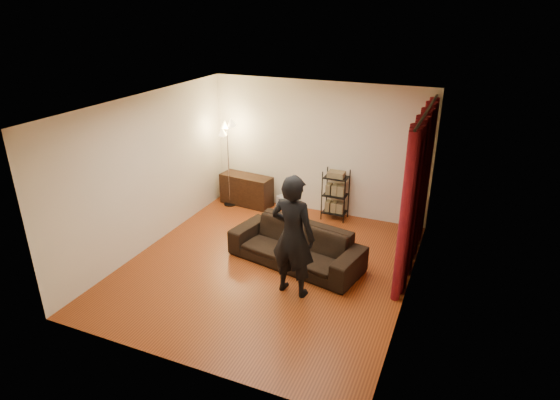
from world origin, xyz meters
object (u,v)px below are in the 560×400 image
at_px(wire_shelf, 335,195).
at_px(floor_lamp, 229,164).
at_px(person, 293,236).
at_px(storage_boxes, 285,202).
at_px(media_cabinet, 247,190).
at_px(sofa, 296,245).

relative_size(wire_shelf, floor_lamp, 0.56).
bearing_deg(person, storage_boxes, -59.23).
relative_size(media_cabinet, wire_shelf, 1.10).
distance_m(sofa, person, 1.05).
bearing_deg(media_cabinet, storage_boxes, 13.09).
height_order(storage_boxes, wire_shelf, wire_shelf).
bearing_deg(storage_boxes, media_cabinet, -173.04).
relative_size(sofa, media_cabinet, 2.00).
bearing_deg(floor_lamp, storage_boxes, 12.86).
height_order(storage_boxes, floor_lamp, floor_lamp).
bearing_deg(media_cabinet, sofa, -39.32).
xyz_separation_m(sofa, floor_lamp, (-2.21, 1.75, 0.59)).
bearing_deg(sofa, floor_lamp, 153.36).
xyz_separation_m(sofa, person, (0.26, -0.81, 0.61)).
height_order(person, wire_shelf, person).
height_order(sofa, storage_boxes, sofa).
xyz_separation_m(wire_shelf, floor_lamp, (-2.29, -0.21, 0.41)).
xyz_separation_m(sofa, storage_boxes, (-1.02, 2.02, -0.19)).
distance_m(media_cabinet, wire_shelf, 1.98).
bearing_deg(person, sofa, -65.79).
bearing_deg(wire_shelf, floor_lamp, 173.87).
distance_m(sofa, floor_lamp, 2.88).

